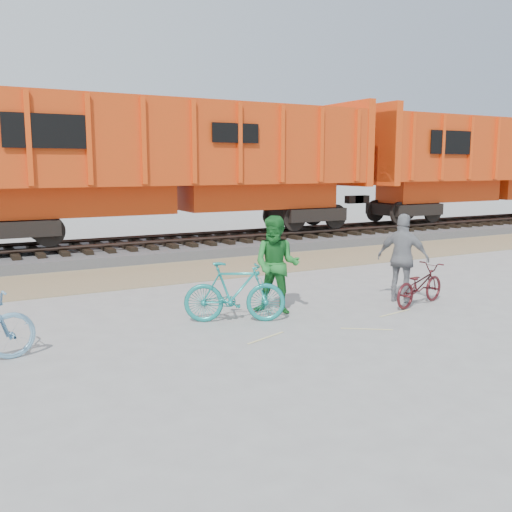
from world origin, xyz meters
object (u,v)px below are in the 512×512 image
object	(u,v)px
hopper_car_center	(175,160)
person_man	(277,265)
bicycle_teal	(235,292)
bicycle_maroon	(420,285)
hopper_car_right	(490,162)
person_woman	(403,258)

from	to	relation	value
hopper_car_center	person_man	distance (m)	8.79
bicycle_teal	bicycle_maroon	distance (m)	3.95
hopper_car_right	bicycle_maroon	bearing A→B (deg)	-144.99
bicycle_teal	person_man	xyz separation A→B (m)	(1.00, 0.20, 0.39)
bicycle_maroon	hopper_car_right	bearing A→B (deg)	-69.16
hopper_car_right	bicycle_maroon	distance (m)	16.45
person_woman	hopper_car_right	bearing A→B (deg)	-85.66
person_man	person_woman	bearing A→B (deg)	33.70
hopper_car_center	hopper_car_right	bearing A→B (deg)	0.00
hopper_car_right	hopper_car_center	bearing A→B (deg)	180.00
hopper_car_right	person_woman	world-z (taller)	hopper_car_right
bicycle_teal	bicycle_maroon	xyz separation A→B (m)	(3.89, -0.66, -0.14)
bicycle_maroon	person_woman	bearing A→B (deg)	-0.13
bicycle_teal	person_man	world-z (taller)	person_man
person_woman	bicycle_teal	bearing A→B (deg)	56.72
bicycle_maroon	person_woman	distance (m)	0.65
bicycle_teal	bicycle_maroon	world-z (taller)	bicycle_teal
bicycle_maroon	person_woman	size ratio (longest dim) A/B	0.86
hopper_car_right	person_man	world-z (taller)	hopper_car_right
hopper_car_center	hopper_car_right	world-z (taller)	same
hopper_car_right	bicycle_maroon	world-z (taller)	hopper_car_right
bicycle_teal	person_woman	bearing A→B (deg)	-67.84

